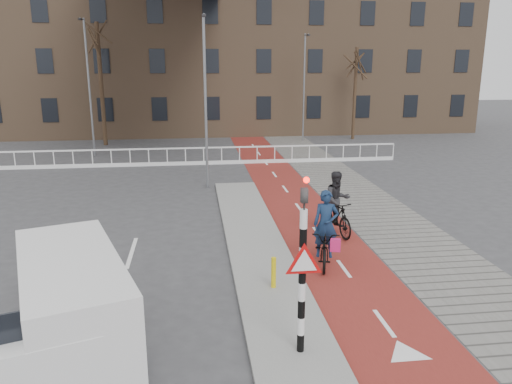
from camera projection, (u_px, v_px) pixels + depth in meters
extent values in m
plane|color=#38383A|center=(307.00, 306.00, 11.75)|extent=(120.00, 120.00, 0.00)
cube|color=maroon|center=(289.00, 195.00, 21.53)|extent=(2.50, 60.00, 0.01)
cube|color=slate|center=(352.00, 193.00, 21.87)|extent=(3.00, 60.00, 0.01)
cube|color=gray|center=(256.00, 245.00, 15.49)|extent=(1.80, 16.00, 0.12)
cylinder|color=black|center=(302.00, 283.00, 9.37)|extent=(0.14, 0.14, 2.88)
imported|color=black|center=(304.00, 188.00, 8.90)|extent=(0.13, 0.16, 0.80)
cylinder|color=#FF0C05|center=(306.00, 180.00, 8.72)|extent=(0.11, 0.02, 0.11)
cylinder|color=#D6BB0B|center=(274.00, 272.00, 12.37)|extent=(0.12, 0.12, 0.79)
imported|color=black|center=(325.00, 246.00, 14.03)|extent=(1.23, 2.21, 1.10)
imported|color=#132746|center=(326.00, 224.00, 13.87)|extent=(0.79, 0.62, 1.91)
cube|color=#CD1D63|center=(335.00, 245.00, 13.48)|extent=(0.31, 0.24, 0.34)
imported|color=black|center=(336.00, 217.00, 16.48)|extent=(0.97, 2.08, 1.21)
imported|color=black|center=(337.00, 200.00, 16.33)|extent=(1.05, 0.89, 1.89)
cube|color=silver|center=(73.00, 301.00, 9.81)|extent=(3.14, 4.82, 1.79)
cube|color=#1C832D|center=(25.00, 308.00, 9.72)|extent=(0.94, 2.72, 0.55)
cube|color=#1C832D|center=(120.00, 303.00, 9.94)|extent=(0.94, 2.72, 0.55)
cube|color=black|center=(44.00, 333.00, 7.89)|extent=(1.54, 0.57, 0.90)
cylinder|color=black|center=(131.00, 364.00, 8.99)|extent=(0.41, 0.67, 0.63)
cylinder|color=black|center=(31.00, 308.00, 10.99)|extent=(0.41, 0.67, 0.63)
cylinder|color=black|center=(102.00, 295.00, 11.64)|extent=(0.41, 0.67, 0.63)
cube|color=silver|center=(148.00, 149.00, 27.22)|extent=(28.00, 0.08, 0.08)
cube|color=silver|center=(149.00, 164.00, 27.43)|extent=(28.00, 0.10, 0.20)
cube|color=#7F6047|center=(185.00, 56.00, 40.57)|extent=(46.00, 10.00, 12.00)
cylinder|color=#322416|center=(101.00, 85.00, 33.37)|extent=(0.28, 0.28, 8.07)
cylinder|color=#322416|center=(355.00, 94.00, 36.20)|extent=(0.23, 0.23, 6.56)
cylinder|color=slate|center=(206.00, 105.00, 21.76)|extent=(0.12, 0.12, 7.51)
cylinder|color=slate|center=(89.00, 89.00, 29.44)|extent=(0.12, 0.12, 7.99)
cylinder|color=slate|center=(304.00, 88.00, 35.29)|extent=(0.12, 0.12, 7.44)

